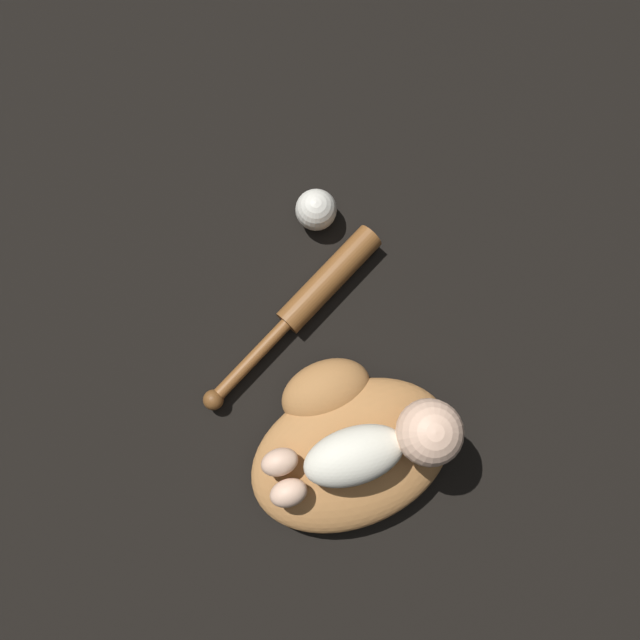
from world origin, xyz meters
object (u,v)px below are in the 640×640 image
(baseball, at_px, (316,210))
(baseball_glove, at_px, (347,443))
(baby_figure, at_px, (383,447))
(baseball_bat, at_px, (311,298))

(baseball, bearing_deg, baseball_glove, -80.39)
(baby_figure, height_order, baseball_bat, baby_figure)
(baseball_glove, xyz_separation_m, baby_figure, (0.05, -0.00, 0.09))
(baseball_glove, distance_m, baseball, 0.44)
(baby_figure, height_order, baseball, baby_figure)
(baseball_glove, relative_size, baseball, 5.53)
(baby_figure, bearing_deg, baseball, 106.39)
(baseball_bat, bearing_deg, baseball_glove, -74.21)
(baseball_glove, bearing_deg, baseball_bat, 105.79)
(baseball_bat, bearing_deg, baseball, 89.45)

